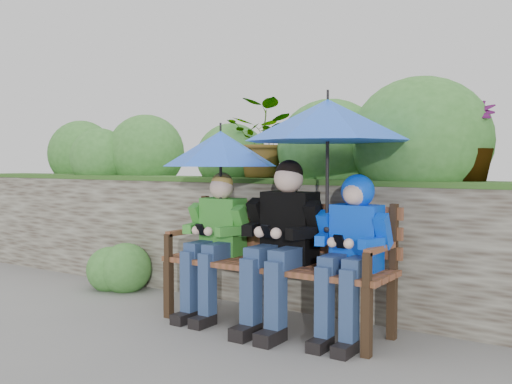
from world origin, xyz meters
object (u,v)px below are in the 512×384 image
Objects in this scene: boy_middle at (282,237)px; umbrella_left at (221,149)px; park_bench at (279,255)px; boy_right at (351,242)px; boy_left at (215,236)px; umbrella_right at (328,120)px.

umbrella_left is at bearing 175.24° from boy_middle.
boy_middle is (0.08, -0.08, 0.14)m from park_bench.
boy_right is (0.58, -0.06, 0.14)m from park_bench.
umbrella_right is at bearing 0.68° from boy_left.
umbrella_left reaches higher than park_bench.
boy_right is at bearing -1.34° from umbrella_left.
boy_left is (-0.51, -0.07, 0.10)m from park_bench.
boy_right is at bearing 2.49° from boy_middle.
boy_right is (0.51, 0.02, 0.00)m from boy_middle.
boy_middle is at bearing -177.51° from boy_right.
boy_left is at bearing -179.35° from boy_right.
umbrella_left is at bearing -175.60° from park_bench.
park_bench is at bearing 132.04° from boy_middle.
boy_middle is (0.59, -0.01, 0.04)m from boy_left.
boy_left is at bearing -179.32° from umbrella_right.
boy_middle is 0.51m from boy_right.
park_bench is 0.90m from umbrella_left.
boy_right reaches higher than park_bench.
boy_middle is at bearing -176.47° from umbrella_right.
park_bench is at bearing 173.88° from boy_right.
umbrella_left reaches higher than boy_middle.
umbrella_left is (0.02, 0.04, 0.65)m from boy_left.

